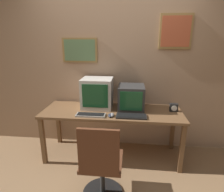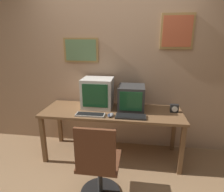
{
  "view_description": "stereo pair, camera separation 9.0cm",
  "coord_description": "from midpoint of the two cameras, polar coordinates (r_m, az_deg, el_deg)",
  "views": [
    {
      "loc": [
        0.26,
        -1.52,
        1.73
      ],
      "look_at": [
        0.0,
        0.97,
        0.96
      ],
      "focal_mm": 30.0,
      "sensor_mm": 36.0,
      "label": 1
    },
    {
      "loc": [
        0.35,
        -1.51,
        1.73
      ],
      "look_at": [
        0.0,
        0.97,
        0.96
      ],
      "focal_mm": 30.0,
      "sensor_mm": 36.0,
      "label": 2
    }
  ],
  "objects": [
    {
      "name": "keyboard_side",
      "position": [
        2.48,
        6.77,
        -6.21
      ],
      "size": [
        0.4,
        0.17,
        0.03
      ],
      "color": "black",
      "rests_on": "desk"
    },
    {
      "name": "mouse_near_keyboard",
      "position": [
        2.5,
        0.82,
        -5.78
      ],
      "size": [
        0.06,
        0.12,
        0.04
      ],
      "color": "gray",
      "rests_on": "desk"
    },
    {
      "name": "wall_back",
      "position": [
        2.94,
        2.05,
        8.8
      ],
      "size": [
        8.0,
        0.08,
        2.6
      ],
      "color": "tan",
      "rests_on": "ground_plane"
    },
    {
      "name": "monitor_right",
      "position": [
        2.71,
        6.87,
        -0.5
      ],
      "size": [
        0.37,
        0.4,
        0.35
      ],
      "color": "#333333",
      "rests_on": "desk"
    },
    {
      "name": "desk_clock",
      "position": [
        2.78,
        19.33,
        -3.56
      ],
      "size": [
        0.11,
        0.07,
        0.11
      ],
      "color": "black",
      "rests_on": "desk"
    },
    {
      "name": "keyboard_main",
      "position": [
        2.53,
        -5.64,
        -5.68
      ],
      "size": [
        0.39,
        0.14,
        0.03
      ],
      "color": "#A8A399",
      "rests_on": "desk"
    },
    {
      "name": "office_chair",
      "position": [
        2.15,
        -2.84,
        -21.01
      ],
      "size": [
        0.46,
        0.46,
        0.93
      ],
      "color": "black",
      "rests_on": "ground_plane"
    },
    {
      "name": "desk",
      "position": [
        2.72,
        0.95,
        -5.93
      ],
      "size": [
        1.98,
        0.67,
        0.74
      ],
      "color": "brown",
      "rests_on": "ground_plane"
    },
    {
      "name": "mouse_far_corner",
      "position": [
        2.49,
        0.41,
        -5.89
      ],
      "size": [
        0.06,
        0.12,
        0.04
      ],
      "color": "#282D3D",
      "rests_on": "desk"
    },
    {
      "name": "monitor_left",
      "position": [
        2.78,
        -3.44,
        0.94
      ],
      "size": [
        0.44,
        0.37,
        0.44
      ],
      "color": "beige",
      "rests_on": "desk"
    }
  ]
}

